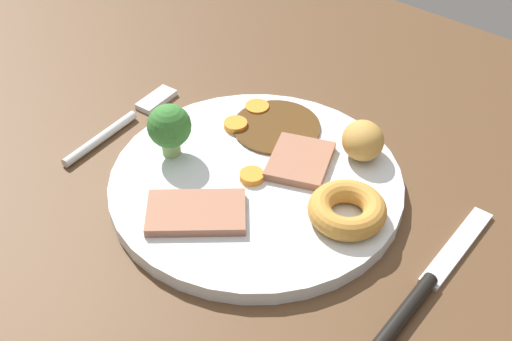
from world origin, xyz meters
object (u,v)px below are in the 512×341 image
object	(u,v)px
yorkshire_pudding	(347,210)
broccoli_floret	(169,127)
carrot_coin_back	(252,176)
meat_slice_under	(300,161)
meat_slice_main	(196,212)
knife	(425,287)
roast_potato_left	(363,140)
dinner_plate	(256,185)
carrot_coin_front	(257,107)
carrot_coin_side	(236,125)
fork	(124,122)

from	to	relation	value
yorkshire_pudding	broccoli_floret	world-z (taller)	broccoli_floret
carrot_coin_back	broccoli_floret	xyz separation A→B (cm)	(-8.13, -1.85, 2.70)
yorkshire_pudding	meat_slice_under	bearing A→B (deg)	155.73
meat_slice_main	knife	bearing A→B (deg)	17.75
roast_potato_left	knife	world-z (taller)	roast_potato_left
yorkshire_pudding	carrot_coin_back	size ratio (longest dim) A/B	3.01
dinner_plate	meat_slice_under	world-z (taller)	meat_slice_under
dinner_plate	roast_potato_left	distance (cm)	10.67
dinner_plate	carrot_coin_front	size ratio (longest dim) A/B	11.03
meat_slice_under	broccoli_floret	bearing A→B (deg)	-149.16
meat_slice_main	roast_potato_left	xyz separation A→B (cm)	(6.56, 15.63, 1.32)
dinner_plate	broccoli_floret	xyz separation A→B (cm)	(-8.45, -2.06, 3.72)
meat_slice_under	roast_potato_left	world-z (taller)	roast_potato_left
meat_slice_under	knife	xyz separation A→B (cm)	(15.82, -4.96, -1.35)
roast_potato_left	carrot_coin_side	bearing A→B (deg)	-160.79
carrot_coin_side	meat_slice_main	bearing A→B (deg)	-65.43
meat_slice_under	roast_potato_left	bearing A→B (deg)	51.86
meat_slice_main	carrot_coin_back	world-z (taller)	meat_slice_main
dinner_plate	knife	size ratio (longest dim) A/B	1.43
fork	roast_potato_left	bearing A→B (deg)	-70.29
yorkshire_pudding	carrot_coin_side	xyz separation A→B (cm)	(-15.38, 3.81, -0.68)
carrot_coin_side	fork	world-z (taller)	carrot_coin_side
knife	carrot_coin_side	bearing A→B (deg)	76.12
carrot_coin_back	knife	size ratio (longest dim) A/B	0.12
broccoli_floret	roast_potato_left	bearing A→B (deg)	37.76
dinner_plate	yorkshire_pudding	xyz separation A→B (cm)	(9.10, 0.84, 1.71)
meat_slice_under	fork	bearing A→B (deg)	-165.66
carrot_coin_side	carrot_coin_front	bearing A→B (deg)	94.01
carrot_coin_front	carrot_coin_side	bearing A→B (deg)	-85.99
carrot_coin_back	carrot_coin_side	world-z (taller)	same
meat_slice_under	carrot_coin_back	bearing A→B (deg)	-116.98
carrot_coin_back	yorkshire_pudding	bearing A→B (deg)	6.37
meat_slice_under	meat_slice_main	bearing A→B (deg)	-104.79
carrot_coin_front	dinner_plate	bearing A→B (deg)	-51.91
dinner_plate	fork	distance (cm)	16.54
meat_slice_under	carrot_coin_side	distance (cm)	8.18
broccoli_floret	knife	size ratio (longest dim) A/B	0.28
yorkshire_pudding	roast_potato_left	size ratio (longest dim) A/B	1.51
roast_potato_left	yorkshire_pudding	bearing A→B (deg)	-65.87
dinner_plate	carrot_coin_side	distance (cm)	7.88
roast_potato_left	carrot_coin_front	world-z (taller)	roast_potato_left
roast_potato_left	carrot_coin_front	xyz separation A→B (cm)	(-12.09, -0.44, -1.49)
carrot_coin_front	fork	distance (cm)	13.46
carrot_coin_front	carrot_coin_side	distance (cm)	3.69
dinner_plate	yorkshire_pudding	bearing A→B (deg)	5.30
carrot_coin_back	carrot_coin_side	size ratio (longest dim) A/B	0.97
roast_potato_left	broccoli_floret	distance (cm)	17.75
carrot_coin_back	broccoli_floret	world-z (taller)	broccoli_floret
meat_slice_under	carrot_coin_front	distance (cm)	9.42
knife	yorkshire_pudding	bearing A→B (deg)	77.86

